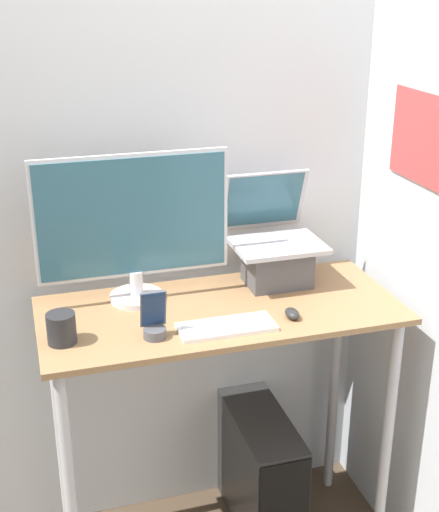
% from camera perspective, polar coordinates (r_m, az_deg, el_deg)
% --- Properties ---
extents(wall_back, '(6.00, 0.05, 2.60)m').
position_cam_1_polar(wall_back, '(2.49, -2.17, 5.57)').
color(wall_back, silver).
rests_on(wall_back, ground_plane).
extents(desk, '(1.16, 0.51, 0.99)m').
position_cam_1_polar(desk, '(2.38, 0.07, -7.77)').
color(desk, '#936D47').
rests_on(desk, ground_plane).
extents(laptop, '(0.30, 0.30, 0.37)m').
position_cam_1_polar(laptop, '(2.45, 4.51, 0.20)').
color(laptop, '#4C4C51').
rests_on(laptop, desk).
extents(monitor, '(0.62, 0.18, 0.49)m').
position_cam_1_polar(monitor, '(2.27, -6.92, 2.35)').
color(monitor, silver).
rests_on(monitor, desk).
extents(keyboard, '(0.30, 0.12, 0.02)m').
position_cam_1_polar(keyboard, '(2.16, 0.57, -5.68)').
color(keyboard, white).
rests_on(keyboard, desk).
extents(mouse, '(0.04, 0.07, 0.03)m').
position_cam_1_polar(mouse, '(2.24, 5.83, -4.61)').
color(mouse, '#262626').
rests_on(mouse, desk).
extents(cell_phone, '(0.08, 0.07, 0.15)m').
position_cam_1_polar(cell_phone, '(2.11, -5.25, -5.41)').
color(cell_phone, '#4C4C51').
rests_on(cell_phone, desk).
extents(computer_tower, '(0.19, 0.52, 0.48)m').
position_cam_1_polar(computer_tower, '(2.82, 3.21, -16.78)').
color(computer_tower, black).
rests_on(computer_tower, ground_plane).
extents(mug, '(0.09, 0.09, 0.09)m').
position_cam_1_polar(mug, '(2.12, -12.54, -5.67)').
color(mug, '#262628').
rests_on(mug, desk).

